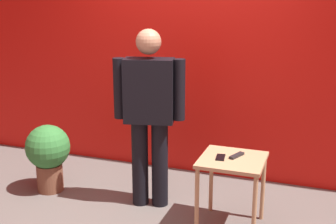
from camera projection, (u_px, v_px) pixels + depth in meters
back_wall_red at (192, 25)px, 4.64m from camera, size 6.12×0.12×3.24m
standing_person at (149, 110)px, 3.99m from camera, size 0.66×0.32×1.65m
side_table at (232, 170)px, 3.67m from camera, size 0.53×0.53×0.63m
cell_phone at (221, 157)px, 3.65m from camera, size 0.09×0.15×0.01m
tv_remote at (237, 156)px, 3.67m from camera, size 0.10×0.17×0.02m
potted_plant at (48, 152)px, 4.41m from camera, size 0.44×0.44×0.69m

